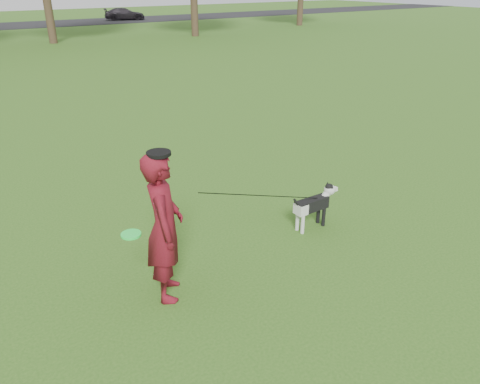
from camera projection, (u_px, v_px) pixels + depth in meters
ground at (248, 269)px, 6.47m from camera, size 120.00×120.00×0.00m
man at (164, 227)px, 5.58m from camera, size 0.71×0.82×1.90m
dog at (315, 203)px, 7.39m from camera, size 0.93×0.19×0.71m
car_right at (124, 14)px, 43.39m from camera, size 3.92×2.52×1.06m
man_held_items at (268, 196)px, 6.51m from camera, size 3.40×0.48×1.44m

